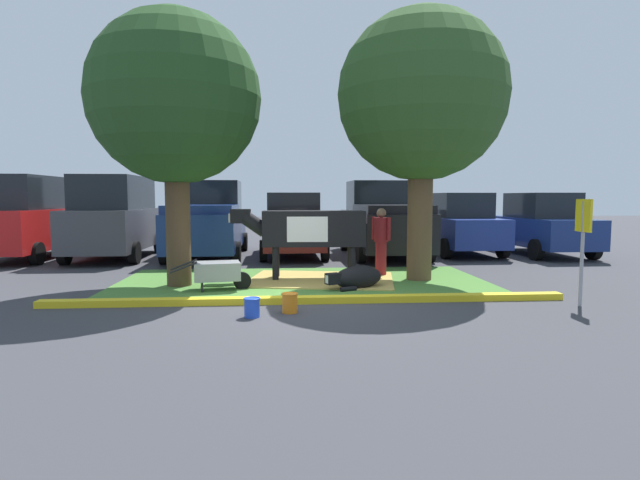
# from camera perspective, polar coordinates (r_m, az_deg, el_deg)

# --- Properties ---
(ground_plane) EXTENTS (80.00, 80.00, 0.00)m
(ground_plane) POSITION_cam_1_polar(r_m,az_deg,el_deg) (9.14, -1.80, -7.02)
(ground_plane) COLOR #38383D
(grass_island) EXTENTS (8.12, 4.17, 0.02)m
(grass_island) POSITION_cam_1_polar(r_m,az_deg,el_deg) (11.24, -1.93, -4.73)
(grass_island) COLOR #477A33
(grass_island) RESTS_ON ground
(curb_yellow) EXTENTS (9.32, 0.24, 0.12)m
(curb_yellow) POSITION_cam_1_polar(r_m,az_deg,el_deg) (9.03, -1.30, -6.77)
(curb_yellow) COLOR yellow
(curb_yellow) RESTS_ON ground
(hay_bedding) EXTENTS (3.59, 2.95, 0.04)m
(hay_bedding) POSITION_cam_1_polar(r_m,az_deg,el_deg) (11.39, 0.12, -4.52)
(hay_bedding) COLOR tan
(hay_bedding) RESTS_ON ground
(shade_tree_left) EXTENTS (3.53, 3.53, 5.69)m
(shade_tree_left) POSITION_cam_1_polar(r_m,az_deg,el_deg) (11.17, -16.07, 15.00)
(shade_tree_left) COLOR #4C3823
(shade_tree_left) RESTS_ON ground
(shade_tree_right) EXTENTS (3.75, 3.75, 5.99)m
(shade_tree_right) POSITION_cam_1_polar(r_m,az_deg,el_deg) (11.77, 11.44, 15.50)
(shade_tree_right) COLOR brown
(shade_tree_right) RESTS_ON ground
(cow_holstein) EXTENTS (3.14, 0.78, 1.62)m
(cow_holstein) POSITION_cam_1_polar(r_m,az_deg,el_deg) (11.45, -1.26, 1.24)
(cow_holstein) COLOR black
(cow_holstein) RESTS_ON ground
(calf_lying) EXTENTS (1.31, 0.90, 0.48)m
(calf_lying) POSITION_cam_1_polar(r_m,az_deg,el_deg) (10.37, 4.18, -4.26)
(calf_lying) COLOR black
(calf_lying) RESTS_ON ground
(person_handler) EXTENTS (0.39, 0.41, 1.62)m
(person_handler) POSITION_cam_1_polar(r_m,az_deg,el_deg) (12.04, 6.93, 0.01)
(person_handler) COLOR maroon
(person_handler) RESTS_ON ground
(wheelbarrow) EXTENTS (1.62, 0.76, 0.63)m
(wheelbarrow) POSITION_cam_1_polar(r_m,az_deg,el_deg) (10.38, -11.43, -3.52)
(wheelbarrow) COLOR gray
(wheelbarrow) RESTS_ON ground
(parking_sign) EXTENTS (0.06, 0.44, 1.85)m
(parking_sign) POSITION_cam_1_polar(r_m,az_deg,el_deg) (9.72, 27.60, 0.92)
(parking_sign) COLOR #99999E
(parking_sign) RESTS_ON ground
(bucket_blue) EXTENTS (0.27, 0.27, 0.31)m
(bucket_blue) POSITION_cam_1_polar(r_m,az_deg,el_deg) (8.05, -7.70, -7.52)
(bucket_blue) COLOR blue
(bucket_blue) RESTS_ON ground
(bucket_orange) EXTENTS (0.27, 0.27, 0.32)m
(bucket_orange) POSITION_cam_1_polar(r_m,az_deg,el_deg) (8.29, -3.44, -7.06)
(bucket_orange) COLOR orange
(bucket_orange) RESTS_ON ground
(suv_black) EXTENTS (2.16, 4.62, 2.52)m
(suv_black) POSITION_cam_1_polar(r_m,az_deg,el_deg) (17.75, -30.31, 2.22)
(suv_black) COLOR red
(suv_black) RESTS_ON ground
(suv_dark_grey) EXTENTS (2.16, 4.62, 2.52)m
(suv_dark_grey) POSITION_cam_1_polar(r_m,az_deg,el_deg) (16.73, -22.13, 2.41)
(suv_dark_grey) COLOR #3D3D42
(suv_dark_grey) RESTS_ON ground
(pickup_truck_maroon) EXTENTS (2.27, 5.42, 2.42)m
(pickup_truck_maroon) POSITION_cam_1_polar(r_m,az_deg,el_deg) (16.35, -12.46, 2.06)
(pickup_truck_maroon) COLOR navy
(pickup_truck_maroon) RESTS_ON ground
(hatchback_white) EXTENTS (2.06, 4.42, 2.02)m
(hatchback_white) POSITION_cam_1_polar(r_m,az_deg,el_deg) (16.15, -3.12, 1.67)
(hatchback_white) COLOR maroon
(hatchback_white) RESTS_ON ground
(pickup_truck_black) EXTENTS (2.27, 5.42, 2.42)m
(pickup_truck_black) POSITION_cam_1_polar(r_m,az_deg,el_deg) (16.31, 7.04, 2.13)
(pickup_truck_black) COLOR black
(pickup_truck_black) RESTS_ON ground
(sedan_blue) EXTENTS (2.06, 4.42, 2.02)m
(sedan_blue) POSITION_cam_1_polar(r_m,az_deg,el_deg) (17.41, 15.36, 1.74)
(sedan_blue) COLOR navy
(sedan_blue) RESTS_ON ground
(sedan_silver) EXTENTS (2.06, 4.42, 2.02)m
(sedan_silver) POSITION_cam_1_polar(r_m,az_deg,el_deg) (17.99, 23.69, 1.60)
(sedan_silver) COLOR navy
(sedan_silver) RESTS_ON ground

